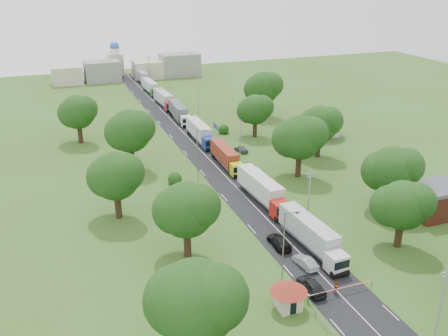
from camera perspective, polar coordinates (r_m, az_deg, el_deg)
name	(u,v)px	position (r m, az deg, el deg)	size (l,w,h in m)	color
ground	(257,209)	(83.30, 3.81, -4.69)	(260.00, 260.00, 0.00)	#3A561C
road	(217,167)	(100.21, -0.86, 0.13)	(8.00, 200.00, 0.04)	black
boom_barrier	(331,291)	(63.52, 12.16, -13.60)	(9.22, 0.35, 1.18)	slate
guard_booth	(289,293)	(60.24, 7.40, -13.95)	(4.40, 4.40, 3.45)	#BDB49C
info_sign	(216,129)	(114.15, -0.95, 4.50)	(0.12, 3.10, 4.10)	slate
pole_0	(442,301)	(58.96, 23.60, -13.76)	(1.60, 0.24, 9.00)	gray
pole_1	(309,195)	(78.01, 9.69, -3.08)	(1.60, 0.24, 9.00)	gray
pole_2	(240,140)	(101.31, 1.87, 3.19)	(1.60, 0.24, 9.00)	gray
pole_3	(198,107)	(126.53, -2.98, 7.02)	(1.60, 0.24, 9.00)	gray
pole_4	(170,84)	(152.72, -6.23, 9.54)	(1.60, 0.24, 9.00)	gray
pole_5	(149,68)	(179.45, -8.55, 11.29)	(1.60, 0.24, 9.00)	gray
lamp_0	(285,244)	(62.81, 6.95, -8.59)	(2.03, 0.22, 10.00)	slate
lamp_1	(198,152)	(92.21, -2.96, 1.81)	(2.03, 0.22, 10.00)	slate
lamp_2	(155,106)	(124.53, -7.92, 7.01)	(2.03, 0.22, 10.00)	slate
tree_2	(402,205)	(73.90, 19.72, -3.97)	(8.00, 8.00, 10.10)	#382616
tree_3	(392,169)	(84.25, 18.68, -0.16)	(8.80, 8.80, 11.07)	#382616
tree_4	(300,137)	(94.18, 8.63, 3.50)	(9.60, 9.60, 12.05)	#382616
tree_5	(319,124)	(105.31, 10.84, 4.99)	(8.80, 8.80, 11.07)	#382616
tree_6	(255,109)	(116.77, 3.57, 6.70)	(8.00, 8.00, 10.10)	#382616
tree_7	(263,87)	(133.36, 4.52, 9.17)	(9.60, 9.60, 12.05)	#382616
tree_9	(195,300)	(49.22, -3.35, -14.87)	(9.60, 9.60, 12.05)	#382616
tree_10	(186,209)	(67.12, -4.37, -4.73)	(8.80, 8.80, 11.07)	#382616
tree_11	(115,176)	(79.28, -12.32, -0.86)	(8.80, 8.80, 11.07)	#382616
tree_12	(130,131)	(98.52, -10.74, 4.20)	(9.60, 9.60, 12.05)	#382616
tree_13	(78,112)	(116.93, -16.39, 6.18)	(8.80, 8.80, 11.07)	#382616
house_brick	(436,200)	(86.99, 23.10, -3.39)	(8.60, 6.60, 5.20)	maroon
house_cream	(322,121)	(120.03, 11.14, 5.28)	(10.08, 10.08, 5.80)	#BDB49C
distant_town	(133,69)	(183.59, -10.36, 11.04)	(52.00, 8.00, 8.00)	gray
church	(116,61)	(190.28, -12.28, 11.86)	(5.00, 5.00, 12.30)	#BDB49C
truck_0	(312,235)	(72.00, 10.01, -7.57)	(3.32, 15.16, 4.19)	silver
truck_1	(263,190)	(84.83, 4.43, -2.48)	(3.34, 15.58, 4.30)	#B01A14
truck_2	(226,156)	(100.05, 0.22, 1.32)	(2.60, 13.65, 3.78)	gold
truck_3	(200,132)	(114.56, -2.76, 4.12)	(2.65, 14.92, 4.13)	navy
truck_4	(179,112)	(131.29, -5.16, 6.38)	(3.10, 14.77, 4.08)	white
truck_5	(164,99)	(145.35, -6.86, 7.83)	(3.12, 14.43, 3.98)	#A31928
truck_6	(150,87)	(161.70, -8.40, 9.16)	(2.80, 13.67, 3.78)	#215929
truck_7	(142,76)	(177.92, -9.40, 10.28)	(3.03, 13.98, 3.86)	silver
car_lane_front	(311,286)	(64.15, 9.94, -13.10)	(1.93, 4.79, 1.63)	black
car_lane_mid	(305,262)	(68.67, 9.28, -10.58)	(1.49, 4.26, 1.40)	#95979C
car_lane_rear	(279,242)	(72.73, 6.34, -8.36)	(2.11, 5.19, 1.50)	black
car_verge_near	(256,172)	(95.96, 3.68, -0.43)	(2.63, 5.71, 1.59)	white
car_verge_far	(241,149)	(108.32, 1.97, 2.20)	(1.56, 3.89, 1.33)	#56585E
pedestrian_near	(336,287)	(64.28, 12.68, -13.10)	(0.70, 0.46, 1.92)	gray
pedestrian_booth	(285,290)	(62.94, 6.94, -13.70)	(0.76, 0.59, 1.56)	gray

